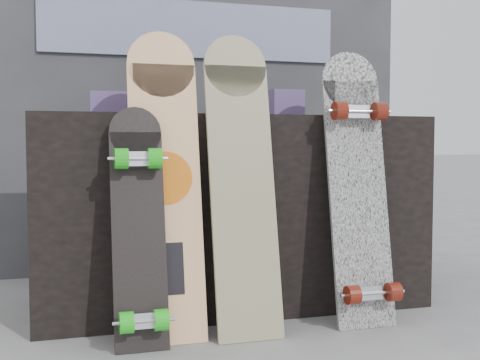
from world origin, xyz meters
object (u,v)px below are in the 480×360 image
object	(u,v)px
longboard_geisha	(165,174)
longboard_celtic	(241,173)
vendor_table	(229,211)
skateboard_dark	(139,225)
longboard_cascadia	(358,182)

from	to	relation	value
longboard_geisha	longboard_celtic	world-z (taller)	longboard_geisha
vendor_table	skateboard_dark	bearing A→B (deg)	-134.68
longboard_geisha	longboard_celtic	xyz separation A→B (m)	(0.27, -0.03, 0.00)
longboard_geisha	skateboard_dark	world-z (taller)	longboard_geisha
longboard_cascadia	longboard_geisha	bearing A→B (deg)	175.96
longboard_geisha	longboard_cascadia	bearing A→B (deg)	-4.04
longboard_cascadia	skateboard_dark	size ratio (longest dim) A/B	1.28
longboard_geisha	longboard_cascadia	xyz separation A→B (m)	(0.73, -0.05, -0.04)
longboard_geisha	skateboard_dark	size ratio (longest dim) A/B	1.34
vendor_table	longboard_geisha	world-z (taller)	longboard_geisha
vendor_table	skateboard_dark	distance (m)	0.62
longboard_geisha	longboard_celtic	bearing A→B (deg)	-6.58
longboard_celtic	skateboard_dark	bearing A→B (deg)	-171.13
skateboard_dark	longboard_cascadia	bearing A→B (deg)	2.65
longboard_geisha	skateboard_dark	distance (m)	0.22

